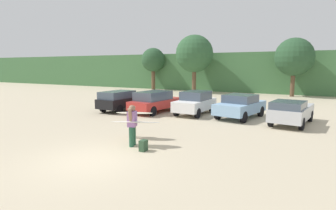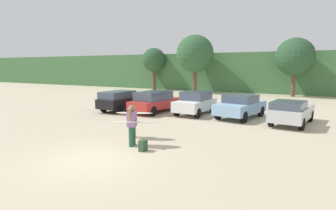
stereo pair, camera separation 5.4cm
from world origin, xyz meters
The scene contains 15 objects.
ground_plane centered at (0.00, 0.00, 0.00)m, with size 120.00×120.00×0.00m, color #C1B293.
hillside_ridge centered at (0.00, 34.71, 2.59)m, with size 108.00×12.00×5.19m, color #427042.
tree_center centered at (-13.83, 27.73, 4.28)m, with size 3.42×3.42×6.05m.
tree_left centered at (-6.71, 26.10, 4.99)m, with size 4.77×4.77×7.40m.
tree_center_left centered at (4.96, 26.85, 4.42)m, with size 4.22×4.22×6.55m.
parked_car_black centered at (-6.00, 9.83, 0.82)m, with size 1.89×4.62×1.54m.
parked_car_red centered at (-3.30, 10.27, 0.84)m, with size 2.30×4.79×1.58m.
parked_car_white centered at (-0.35, 10.88, 0.85)m, with size 1.94×4.01×1.64m.
parked_car_sky_blue centered at (2.82, 10.91, 0.82)m, with size 2.74×4.48×1.56m.
parked_car_silver centered at (5.95, 10.21, 0.78)m, with size 2.33×4.51×1.46m.
person_adult centered at (0.25, 2.27, 1.00)m, with size 0.44×0.75×1.77m.
person_child centered at (-0.49, 3.44, 0.69)m, with size 0.30×0.52×1.22m.
surfboard_white centered at (0.39, 2.32, 1.04)m, with size 2.17×1.37×0.20m.
surfboard_cream centered at (-0.35, 3.30, 1.23)m, with size 1.82×1.11×0.08m.
backpack_dropped centered at (1.07, 1.85, 0.22)m, with size 0.24×0.34×0.45m.
Camera 2 is at (6.99, -7.18, 3.39)m, focal length 29.44 mm.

